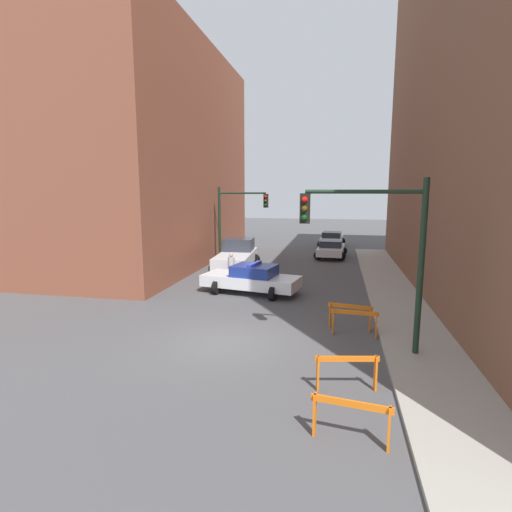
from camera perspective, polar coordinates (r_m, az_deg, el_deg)
ground_plane at (r=13.59m, az=-4.16°, el=-12.06°), size 120.00×120.00×0.00m
sidewalk_right at (r=13.39m, az=23.03°, el=-12.86°), size 2.40×44.00×0.12m
building_corner_left at (r=30.50m, az=-19.50°, el=13.17°), size 14.00×20.00×14.57m
traffic_light_near at (r=12.27m, az=17.36°, el=2.26°), size 3.64×0.35×5.20m
traffic_light_far at (r=26.98m, az=-3.01°, el=5.99°), size 3.44×0.35×5.20m
police_car at (r=19.42m, az=-0.61°, el=-3.25°), size 4.97×2.92×1.52m
white_truck at (r=25.29m, az=-2.79°, el=0.09°), size 2.88×5.52×1.90m
parked_car_near at (r=30.44m, az=10.68°, el=1.06°), size 2.45×4.40×1.31m
parked_car_mid at (r=36.63m, az=10.77°, el=2.43°), size 2.48×4.42×1.31m
pedestrian_crossing at (r=21.47m, az=-3.56°, el=-1.69°), size 0.50×0.50×1.66m
barrier_front at (r=8.62m, az=13.42°, el=-21.09°), size 1.59×0.39×0.90m
barrier_mid at (r=10.54m, az=12.85°, el=-15.19°), size 1.58×0.45×0.90m
barrier_back at (r=14.24m, az=13.89°, el=-8.67°), size 1.60×0.27×0.90m
barrier_corner at (r=14.93m, az=13.28°, el=-7.81°), size 1.58×0.44×0.90m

